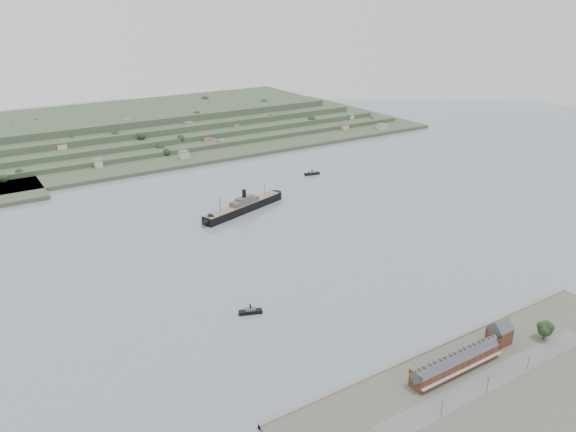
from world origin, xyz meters
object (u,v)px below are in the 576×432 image
terrace_row (456,362)px  gabled_building (500,333)px  fig_tree (546,329)px  steamship (241,208)px  tugboat (250,311)px

terrace_row → gabled_building: 37.74m
fig_tree → terrace_row: bearing=173.3°
fig_tree → steamship: bearing=99.9°
terrace_row → steamship: 251.62m
gabled_building → steamship: (-21.63, 247.08, -3.93)m
tugboat → fig_tree: (118.34, -110.32, 7.07)m
gabled_building → fig_tree: size_ratio=1.31×
gabled_building → terrace_row: bearing=-173.9°
tugboat → fig_tree: bearing=-43.0°
steamship → tugboat: bearing=-116.3°
terrace_row → gabled_building: size_ratio=3.95×
gabled_building → steamship: size_ratio=0.15×
tugboat → gabled_building: bearing=-46.3°
tugboat → fig_tree: 161.94m
terrace_row → steamship: bearing=86.4°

